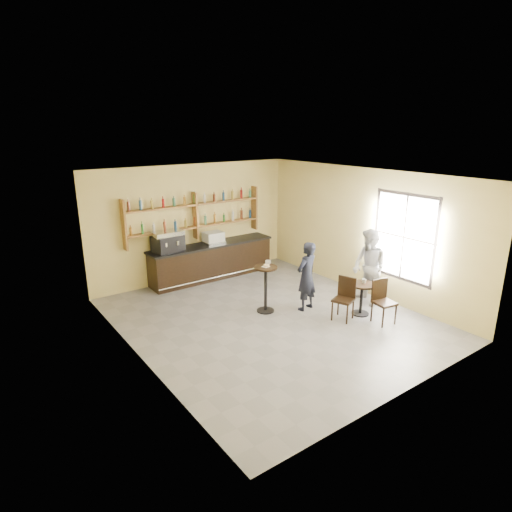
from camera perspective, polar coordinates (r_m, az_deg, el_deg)
floor at (r=9.77m, az=1.82°, el=-8.35°), size 7.00×7.00×0.00m
ceiling at (r=8.88m, az=2.02°, el=10.64°), size 7.00×7.00×0.00m
wall_back at (r=12.07m, az=-8.34°, el=4.47°), size 7.00×0.00×7.00m
wall_front at (r=6.94m, az=20.00°, el=-5.94°), size 7.00×0.00×7.00m
wall_left at (r=7.82m, az=-15.78°, el=-2.96°), size 0.00×7.00×7.00m
wall_right at (r=11.23m, az=14.12°, el=3.19°), size 0.00×7.00×7.00m
window_pane at (r=10.50m, az=19.11°, el=2.38°), size 0.00×2.00×2.00m
window_frame at (r=10.50m, az=19.09°, el=2.37°), size 0.04×1.70×2.10m
shelf_unit at (r=11.91m, az=-8.09°, el=5.35°), size 4.00×0.26×1.40m
liquor_bottles at (r=11.88m, az=-8.13°, el=6.15°), size 3.68×0.10×1.00m
bar_counter at (r=12.22m, az=-5.89°, el=-0.62°), size 3.70×0.72×1.00m
espresso_machine at (r=11.44m, az=-11.68°, el=1.93°), size 0.84×0.62×0.55m
pastry_case at (r=12.07m, az=-5.71°, el=2.44°), size 0.57×0.47×0.33m
pedestal_table at (r=9.93m, az=1.29°, el=-4.45°), size 0.64×0.64×1.10m
napkin at (r=9.74m, az=1.31°, el=-1.42°), size 0.18×0.18×0.00m
donut at (r=9.73m, az=1.39°, el=-1.28°), size 0.17×0.17×0.05m
cup_pedestal at (r=9.88m, az=1.61°, el=-0.86°), size 0.16×0.16×0.10m
man_main at (r=10.02m, az=6.75°, el=-2.70°), size 0.66×0.50×1.65m
cafe_table at (r=10.14m, az=13.86°, el=-5.59°), size 0.64×0.64×0.75m
cup_cafe at (r=10.02m, az=14.21°, el=-3.28°), size 0.11×0.11×0.10m
chair_west at (r=9.74m, az=11.56°, el=-5.70°), size 0.54×0.54×0.96m
chair_south at (r=9.79m, az=16.76°, el=-5.94°), size 0.48×0.48×0.97m
patron_second at (r=10.59m, az=14.85°, el=-1.49°), size 0.88×1.03×1.85m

